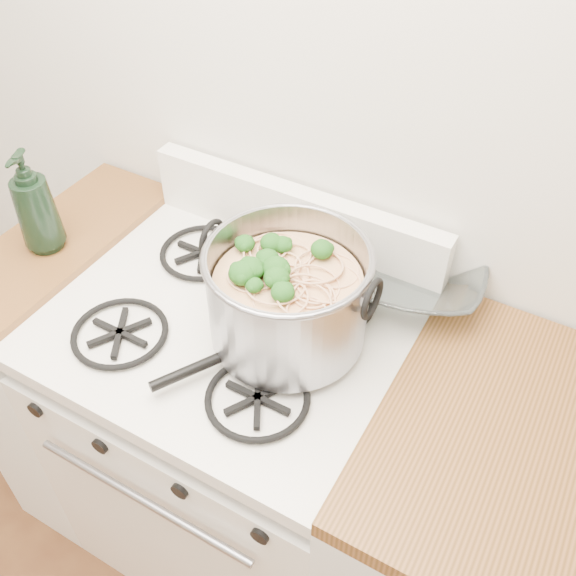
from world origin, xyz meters
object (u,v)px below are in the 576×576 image
at_px(gas_range, 238,442).
at_px(stock_pot, 288,298).
at_px(bottle, 34,202).
at_px(spatula, 268,337).
at_px(glass_bowl, 412,281).

relative_size(gas_range, stock_pot, 2.58).
distance_m(gas_range, bottle, 0.79).
relative_size(spatula, glass_bowl, 2.50).
bearing_deg(spatula, glass_bowl, 86.64).
height_order(gas_range, stock_pot, stock_pot).
bearing_deg(spatula, gas_range, -159.45).
relative_size(gas_range, bottle, 3.61).
bearing_deg(bottle, spatula, -20.29).
bearing_deg(stock_pot, spatula, -121.63).
bearing_deg(glass_bowl, spatula, -123.26).
distance_m(gas_range, stock_pot, 0.60).
bearing_deg(glass_bowl, stock_pot, -123.51).
bearing_deg(stock_pot, bottle, -176.71).
bearing_deg(gas_range, spatula, -9.35).
xyz_separation_m(spatula, glass_bowl, (0.20, 0.30, 0.00)).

